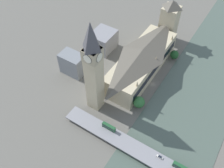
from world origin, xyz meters
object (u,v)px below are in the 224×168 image
(road_bridge, at_px, (160,163))
(double_decker_bus_lead, at_px, (109,127))
(car_northbound_tail, at_px, (160,157))
(victoria_tower, at_px, (169,21))
(clock_tower, at_px, (93,68))
(parliament_hall, at_px, (142,61))
(double_decker_bus_mid, at_px, (181,167))

(road_bridge, distance_m, double_decker_bus_lead, 46.33)
(double_decker_bus_lead, bearing_deg, car_northbound_tail, 179.79)
(victoria_tower, bearing_deg, clock_tower, 83.23)
(double_decker_bus_lead, bearing_deg, clock_tower, -34.86)
(parliament_hall, height_order, victoria_tower, victoria_tower)
(clock_tower, height_order, victoria_tower, clock_tower)
(parliament_hall, distance_m, road_bridge, 94.66)
(road_bridge, bearing_deg, car_northbound_tail, -54.77)
(road_bridge, bearing_deg, clock_tower, -15.97)
(double_decker_bus_lead, height_order, double_decker_bus_mid, double_decker_bus_lead)
(parliament_hall, distance_m, clock_tower, 64.55)
(double_decker_bus_mid, relative_size, car_northbound_tail, 2.48)
(victoria_tower, relative_size, double_decker_bus_lead, 4.45)
(clock_tower, xyz_separation_m, car_northbound_tail, (-67.58, 16.74, -39.79))
(parliament_hall, relative_size, double_decker_bus_mid, 7.72)
(double_decker_bus_mid, bearing_deg, road_bridge, 13.98)
(parliament_hall, distance_m, double_decker_bus_lead, 72.96)
(double_decker_bus_lead, bearing_deg, road_bridge, 175.77)
(road_bridge, bearing_deg, double_decker_bus_mid, -166.02)
(road_bridge, relative_size, double_decker_bus_lead, 14.30)
(road_bridge, xyz_separation_m, car_northbound_tail, (2.29, -3.25, 1.52))
(double_decker_bus_mid, bearing_deg, parliament_hall, -45.85)
(victoria_tower, bearing_deg, car_northbound_tail, 112.63)
(road_bridge, relative_size, car_northbound_tail, 34.13)
(clock_tower, relative_size, double_decker_bus_lead, 7.38)
(parliament_hall, xyz_separation_m, car_northbound_tail, (-54.08, 72.02, -9.31))
(clock_tower, relative_size, car_northbound_tail, 17.61)
(double_decker_bus_mid, xyz_separation_m, car_northbound_tail, (15.73, 0.10, -1.85))
(double_decker_bus_lead, height_order, car_northbound_tail, double_decker_bus_lead)
(clock_tower, bearing_deg, road_bridge, 164.03)
(parliament_hall, xyz_separation_m, double_decker_bus_mid, (-69.82, 71.92, -7.47))
(double_decker_bus_mid, bearing_deg, victoria_tower, -61.70)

